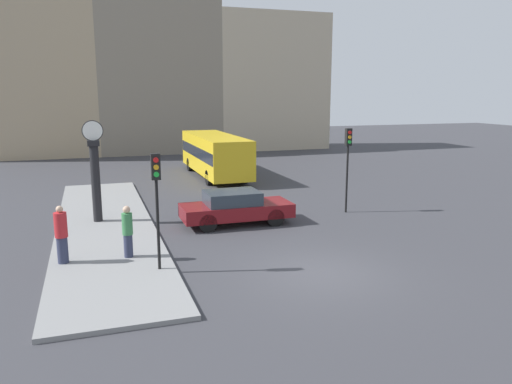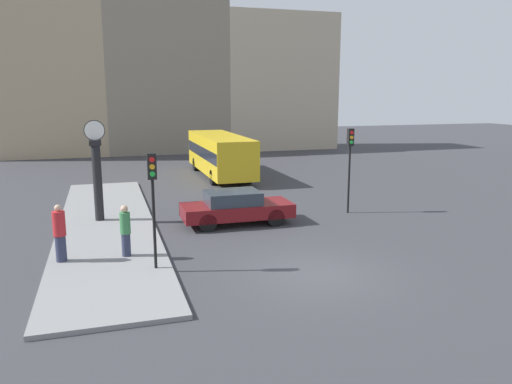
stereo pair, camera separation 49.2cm
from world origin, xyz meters
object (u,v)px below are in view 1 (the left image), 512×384
(bus_distant, at_px, (215,153))
(pedestrian_red_top, at_px, (61,235))
(traffic_light_near, at_px, (156,187))
(pedestrian_green_hoodie, at_px, (128,231))
(sedan_car, at_px, (235,207))
(traffic_light_far, at_px, (348,153))
(street_clock, at_px, (95,174))

(bus_distant, xyz_separation_m, pedestrian_red_top, (-8.58, -15.06, -0.49))
(bus_distant, relative_size, traffic_light_near, 2.68)
(bus_distant, distance_m, pedestrian_green_hoodie, 16.50)
(pedestrian_red_top, bearing_deg, pedestrian_green_hoodie, -1.61)
(traffic_light_near, bearing_deg, sedan_car, 51.67)
(traffic_light_near, relative_size, pedestrian_red_top, 1.91)
(traffic_light_far, bearing_deg, sedan_car, -175.71)
(street_clock, bearing_deg, traffic_light_near, -76.10)
(sedan_car, bearing_deg, street_clock, 161.43)
(bus_distant, distance_m, pedestrian_red_top, 17.34)
(bus_distant, relative_size, pedestrian_green_hoodie, 5.54)
(pedestrian_green_hoodie, distance_m, pedestrian_red_top, 1.97)
(pedestrian_green_hoodie, height_order, pedestrian_red_top, pedestrian_red_top)
(sedan_car, height_order, traffic_light_far, traffic_light_far)
(bus_distant, relative_size, traffic_light_far, 2.46)
(sedan_car, xyz_separation_m, street_clock, (-5.36, 1.80, 1.37))
(sedan_car, xyz_separation_m, traffic_light_far, (5.32, 0.40, 1.99))
(bus_distant, height_order, pedestrian_red_top, bus_distant)
(street_clock, bearing_deg, pedestrian_green_hoodie, -80.75)
(bus_distant, bearing_deg, traffic_light_near, -109.39)
(traffic_light_near, bearing_deg, traffic_light_far, 29.52)
(traffic_light_near, height_order, street_clock, street_clock)
(bus_distant, distance_m, street_clock, 12.49)
(bus_distant, xyz_separation_m, pedestrian_green_hoodie, (-6.61, -15.11, -0.55))
(traffic_light_near, xyz_separation_m, pedestrian_green_hoodie, (-0.79, 1.44, -1.65))
(traffic_light_near, bearing_deg, pedestrian_green_hoodie, 118.67)
(street_clock, bearing_deg, traffic_light_far, -7.47)
(pedestrian_green_hoodie, relative_size, pedestrian_red_top, 0.92)
(pedestrian_green_hoodie, bearing_deg, pedestrian_red_top, 178.39)
(sedan_car, relative_size, street_clock, 1.09)
(traffic_light_far, bearing_deg, pedestrian_red_top, -162.90)
(traffic_light_near, bearing_deg, bus_distant, 70.61)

